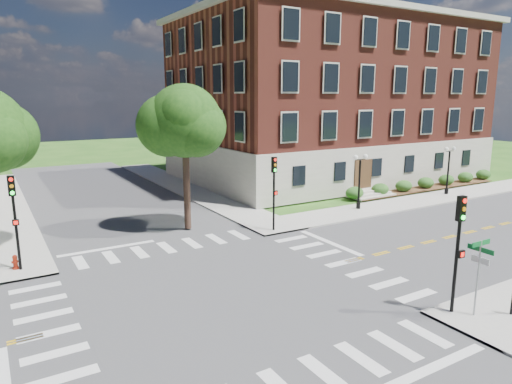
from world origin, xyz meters
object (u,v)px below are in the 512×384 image
street_sign_pole (479,263)px  fire_hydrant (15,262)px  traffic_signal_se (459,239)px  traffic_signal_ne (274,184)px  twin_lamp_west (360,178)px  twin_lamp_east (448,167)px  traffic_signal_nw (14,210)px

street_sign_pole → fire_hydrant: 21.50m
traffic_signal_se → fire_hydrant: size_ratio=6.40×
traffic_signal_ne → twin_lamp_west: traffic_signal_ne is taller
twin_lamp_east → street_sign_pole: size_ratio=1.36×
traffic_signal_se → fire_hydrant: 20.80m
traffic_signal_se → street_sign_pole: bearing=-52.9°
fire_hydrant → twin_lamp_east: bearing=1.0°
traffic_signal_se → traffic_signal_ne: size_ratio=1.00×
traffic_signal_nw → street_sign_pole: size_ratio=1.55×
traffic_signal_se → traffic_signal_ne: same height
traffic_signal_ne → traffic_signal_nw: same height
traffic_signal_ne → fire_hydrant: bearing=176.5°
traffic_signal_ne → twin_lamp_west: size_ratio=1.13×
fire_hydrant → traffic_signal_ne: bearing=-3.5°
twin_lamp_west → fire_hydrant: bearing=-178.7°
traffic_signal_ne → traffic_signal_nw: size_ratio=1.00×
traffic_signal_ne → street_sign_pole: traffic_signal_ne is taller
twin_lamp_east → fire_hydrant: bearing=-179.0°
fire_hydrant → traffic_signal_se: bearing=-44.0°
twin_lamp_west → twin_lamp_east: (10.64, 0.04, 0.00)m
traffic_signal_se → street_sign_pole: (0.49, -0.65, -0.88)m
street_sign_pole → twin_lamp_west: bearing=61.5°
twin_lamp_east → street_sign_pole: 24.60m
traffic_signal_nw → fire_hydrant: 2.74m
traffic_signal_nw → twin_lamp_east: 34.20m
traffic_signal_nw → fire_hydrant: size_ratio=6.40×
traffic_signal_nw → street_sign_pole: (15.13, -14.77, -0.88)m
traffic_signal_se → traffic_signal_ne: bearing=89.5°
twin_lamp_east → traffic_signal_se: bearing=-142.7°
twin_lamp_west → twin_lamp_east: size_ratio=1.00×
traffic_signal_se → twin_lamp_west: (8.90, 14.86, -0.66)m
traffic_signal_ne → twin_lamp_east: traffic_signal_ne is taller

